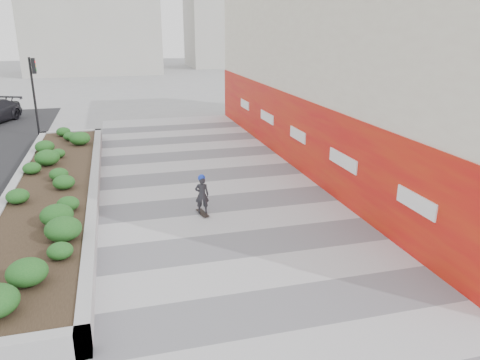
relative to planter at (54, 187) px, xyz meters
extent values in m
plane|color=gray|center=(5.50, -7.00, -0.42)|extent=(160.00, 160.00, 0.00)
cube|color=#A8A8AD|center=(5.50, -4.00, -0.41)|extent=(8.00, 36.00, 0.01)
cube|color=beige|center=(12.50, 2.00, 3.58)|extent=(6.00, 24.00, 8.00)
cube|color=red|center=(9.52, 2.00, 1.08)|extent=(0.12, 24.00, 3.00)
cube|color=#9E9EA0|center=(0.00, -8.85, -0.14)|extent=(3.00, 0.30, 0.55)
cube|color=#9E9EA0|center=(0.00, 8.85, -0.14)|extent=(3.00, 0.30, 0.55)
cube|color=#9E9EA0|center=(-1.35, 0.00, -0.14)|extent=(0.30, 18.00, 0.55)
cube|color=#9E9EA0|center=(1.35, 0.00, -0.14)|extent=(0.30, 18.00, 0.55)
cube|color=#2D2116|center=(0.00, 0.00, -0.17)|extent=(2.40, 17.40, 0.50)
cylinder|color=black|center=(-1.80, 10.50, 1.68)|extent=(0.12, 0.12, 4.20)
cube|color=black|center=(-1.62, 10.50, 3.33)|extent=(0.18, 0.28, 0.80)
cylinder|color=#595654|center=(6.00, -4.00, -0.42)|extent=(0.44, 0.44, 0.01)
cube|color=black|center=(4.71, -2.81, -0.35)|extent=(0.33, 0.74, 0.02)
imported|color=#252429|center=(4.71, -2.81, 0.26)|extent=(0.48, 0.36, 1.21)
sphere|color=#1634C1|center=(4.71, -2.81, 0.82)|extent=(0.23, 0.23, 0.23)
camera|label=1|loc=(2.24, -16.50, 5.34)|focal=35.00mm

